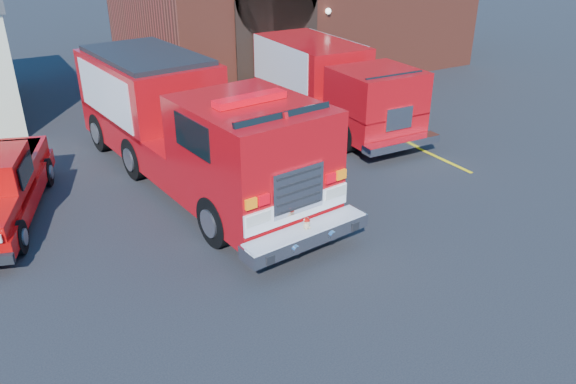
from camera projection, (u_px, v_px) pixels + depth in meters
ground at (263, 222)px, 13.44m from camera, size 100.00×100.00×0.00m
parking_stripe_near at (435, 156)px, 17.17m from camera, size 0.12×3.00×0.01m
parking_stripe_mid at (373, 127)px, 19.49m from camera, size 0.12×3.00×0.01m
parking_stripe_far at (325, 105)px, 21.82m from camera, size 0.12×3.00×0.01m
fire_engine at (188, 124)px, 14.90m from camera, size 3.87×10.39×3.13m
secondary_truck at (328, 82)px, 19.51m from camera, size 2.76×8.19×2.63m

